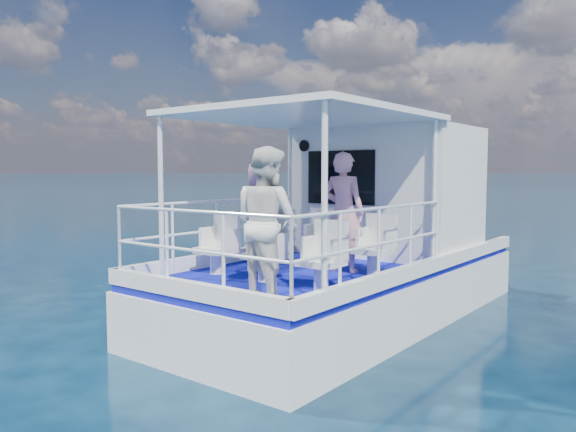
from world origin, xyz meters
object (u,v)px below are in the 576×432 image
(backpack_center, at_px, (261,234))
(panda, at_px, (259,201))
(passenger_port_fwd, at_px, (260,211))
(passenger_stbd_aft, at_px, (267,223))

(backpack_center, distance_m, panda, 0.43)
(passenger_port_fwd, bearing_deg, panda, 152.69)
(panda, bearing_deg, passenger_port_fwd, 130.59)
(passenger_port_fwd, distance_m, panda, 1.86)
(passenger_stbd_aft, bearing_deg, passenger_port_fwd, -37.56)
(passenger_stbd_aft, height_order, backpack_center, passenger_stbd_aft)
(passenger_stbd_aft, height_order, panda, passenger_stbd_aft)
(passenger_port_fwd, relative_size, panda, 4.52)
(backpack_center, bearing_deg, passenger_stbd_aft, -45.74)
(backpack_center, bearing_deg, panda, -123.20)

